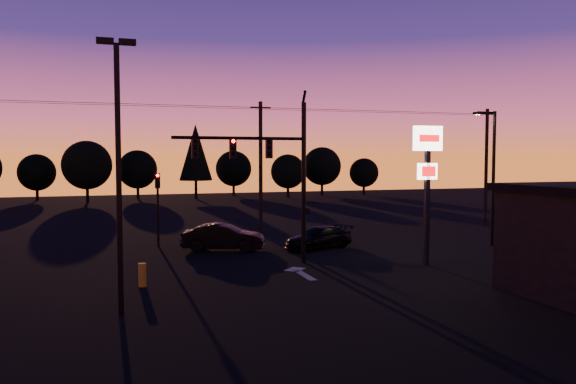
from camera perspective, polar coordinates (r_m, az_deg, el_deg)
name	(u,v)px	position (r m, az deg, el deg)	size (l,w,h in m)	color
ground	(302,281)	(24.30, 1.43, -9.01)	(120.00, 120.00, 0.00)	black
lane_arrow	(300,272)	(26.00, 1.24, -8.16)	(1.20, 3.10, 0.01)	beige
traffic_signal_mast	(273,164)	(27.49, -1.53, 2.82)	(6.79, 0.52, 8.58)	black
secondary_signal	(158,198)	(34.06, -13.09, -0.63)	(0.30, 0.31, 4.35)	black
parking_lot_light	(118,158)	(19.37, -16.86, 3.37)	(1.25, 0.30, 9.14)	black
pylon_sign	(427,165)	(28.14, 13.98, 2.69)	(1.50, 0.28, 6.80)	black
streetlight	(492,172)	(35.40, 20.03, 1.93)	(1.55, 0.35, 8.00)	black
utility_pole_1	(261,168)	(37.69, -2.79, 2.49)	(1.40, 0.26, 9.00)	black
utility_pole_2	(486,166)	(45.84, 19.49, 2.47)	(1.40, 0.26, 9.00)	black
power_wires	(260,108)	(37.83, -2.81, 8.52)	(36.00, 1.22, 0.07)	black
bollard	(142,275)	(23.90, -14.58, -8.16)	(0.32, 0.32, 0.96)	gold
tree_1	(37,172)	(75.82, -24.17, 1.82)	(4.54, 4.54, 5.71)	black
tree_2	(87,165)	(70.40, -19.76, 2.58)	(5.77, 5.78, 7.26)	black
tree_3	(138,169)	(74.48, -15.03, 2.23)	(4.95, 4.95, 6.22)	black
tree_4	(196,152)	(72.19, -9.37, 3.99)	(4.18, 4.18, 9.50)	black
tree_5	(234,169)	(78.23, -5.55, 2.39)	(4.95, 4.95, 6.22)	black
tree_6	(288,171)	(74.02, 0.00, 2.10)	(4.54, 4.54, 5.71)	black
tree_7	(322,166)	(78.86, 3.48, 2.63)	(5.36, 5.36, 6.74)	black
tree_8	(364,173)	(80.37, 7.72, 1.96)	(4.12, 4.12, 5.19)	black
car_mid	(223,237)	(32.10, -6.59, -4.58)	(1.61, 4.62, 1.52)	black
car_right	(319,238)	(32.64, 3.13, -4.66)	(1.77, 4.35, 1.26)	black
suv_parked	(571,262)	(27.43, 26.79, -6.35)	(2.48, 5.37, 1.49)	black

